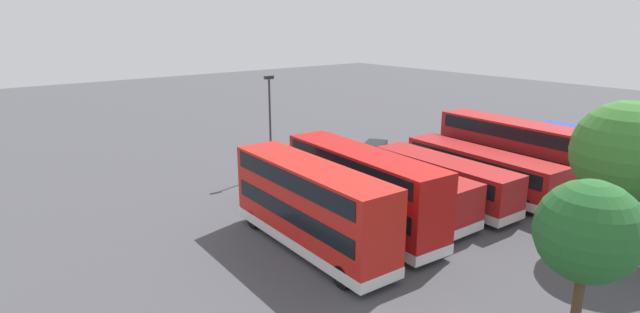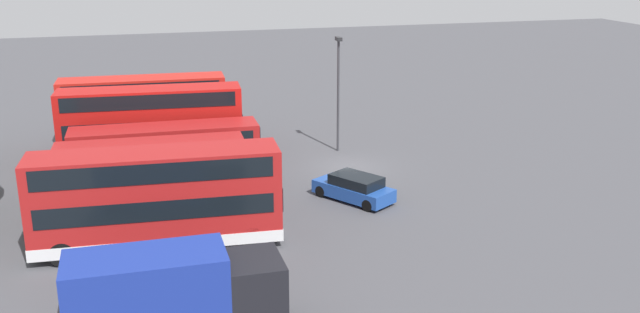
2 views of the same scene
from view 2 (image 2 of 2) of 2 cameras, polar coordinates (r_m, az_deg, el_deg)
ground_plane at (r=43.85m, az=2.32°, el=-0.84°), size 140.00×140.00×0.00m
bus_double_decker_near_end at (r=32.57m, az=-13.00°, el=-3.18°), size 3.27×11.20×4.55m
bus_single_deck_second at (r=36.24m, az=-13.34°, el=-2.50°), size 3.37×11.67×2.95m
bus_single_deck_third at (r=39.86m, az=-13.39°, el=-0.72°), size 3.01×10.31×2.95m
bus_single_deck_fourth at (r=43.06m, az=-12.31°, el=0.69°), size 2.87×11.09×2.95m
bus_double_decker_fifth at (r=46.26m, az=-13.42°, el=2.81°), size 3.42×11.57×4.55m
bus_double_decker_sixth at (r=50.01m, az=-14.00°, el=3.82°), size 3.08×11.18×4.55m
box_truck_blue at (r=25.69m, az=-11.83°, el=-10.58°), size 2.55×7.50×3.20m
car_hatchback_silver at (r=38.10m, az=2.77°, el=-2.54°), size 4.71×3.92×1.43m
lamp_post_tall at (r=46.14m, az=1.48°, el=5.77°), size 0.70×0.30×7.55m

